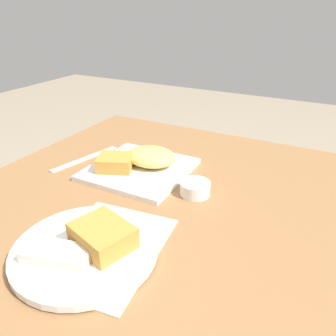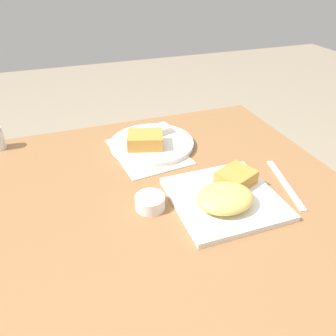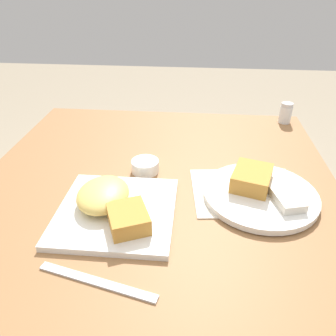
% 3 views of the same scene
% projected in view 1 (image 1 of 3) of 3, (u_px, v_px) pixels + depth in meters
% --- Properties ---
extents(dining_table, '(0.93, 0.89, 0.76)m').
position_uv_depth(dining_table, '(167.00, 227.00, 0.80)').
color(dining_table, olive).
rests_on(dining_table, ground_plane).
extents(menu_card, '(0.22, 0.27, 0.00)m').
position_uv_depth(menu_card, '(106.00, 247.00, 0.60)').
color(menu_card, beige).
rests_on(menu_card, dining_table).
extents(plate_square_near, '(0.25, 0.25, 0.06)m').
position_uv_depth(plate_square_near, '(141.00, 164.00, 0.86)').
color(plate_square_near, white).
rests_on(plate_square_near, dining_table).
extents(plate_oval_far, '(0.26, 0.26, 0.05)m').
position_uv_depth(plate_oval_far, '(88.00, 246.00, 0.57)').
color(plate_oval_far, white).
rests_on(plate_oval_far, menu_card).
extents(sauce_ramekin, '(0.07, 0.07, 0.03)m').
position_uv_depth(sauce_ramekin, '(195.00, 188.00, 0.76)').
color(sauce_ramekin, white).
rests_on(sauce_ramekin, dining_table).
extents(butter_knife, '(0.07, 0.22, 0.00)m').
position_uv_depth(butter_knife, '(85.00, 159.00, 0.94)').
color(butter_knife, silver).
rests_on(butter_knife, dining_table).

